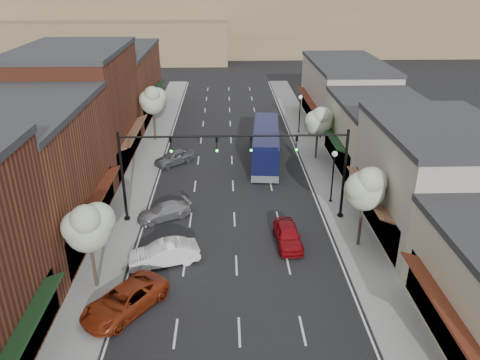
{
  "coord_description": "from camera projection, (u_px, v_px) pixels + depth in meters",
  "views": [
    {
      "loc": [
        -0.57,
        -22.84,
        17.17
      ],
      "look_at": [
        0.5,
        10.31,
        2.2
      ],
      "focal_mm": 35.0,
      "sensor_mm": 36.0,
      "label": 1
    }
  ],
  "objects": [
    {
      "name": "parked_car_d",
      "position": [
        174.0,
        157.0,
        44.93
      ],
      "size": [
        4.13,
        3.92,
        1.39
      ],
      "primitive_type": "imported",
      "rotation": [
        0.0,
        0.0,
        -0.85
      ],
      "color": "#5A5D62",
      "rests_on": "ground"
    },
    {
      "name": "hill_far",
      "position": [
        227.0,
        23.0,
        107.41
      ],
      "size": [
        120.0,
        30.0,
        12.0
      ],
      "primitive_type": "cube",
      "color": "#7A6647",
      "rests_on": "ground"
    },
    {
      "name": "bldg_right_far",
      "position": [
        344.0,
        93.0,
        55.93
      ],
      "size": [
        9.14,
        16.1,
        7.4
      ],
      "color": "#AB9E92",
      "rests_on": "ground"
    },
    {
      "name": "red_hatchback",
      "position": [
        288.0,
        235.0,
        31.73
      ],
      "size": [
        1.86,
        4.21,
        1.41
      ],
      "primitive_type": "imported",
      "rotation": [
        0.0,
        0.0,
        0.05
      ],
      "color": "maroon",
      "rests_on": "ground"
    },
    {
      "name": "curb_right",
      "position": [
        305.0,
        164.0,
        44.91
      ],
      "size": [
        0.25,
        73.0,
        0.17
      ],
      "primitive_type": "cube",
      "color": "gray",
      "rests_on": "ground"
    },
    {
      "name": "lamp_post_near",
      "position": [
        333.0,
        168.0,
        36.44
      ],
      "size": [
        0.44,
        0.44,
        4.44
      ],
      "color": "black",
      "rests_on": "ground"
    },
    {
      "name": "bldg_left_midfar",
      "position": [
        79.0,
        108.0,
        43.47
      ],
      "size": [
        10.14,
        14.1,
        10.9
      ],
      "color": "brown",
      "rests_on": "ground"
    },
    {
      "name": "lamp_post_far",
      "position": [
        300.0,
        108.0,
        52.38
      ],
      "size": [
        0.44,
        0.44,
        4.44
      ],
      "color": "black",
      "rests_on": "ground"
    },
    {
      "name": "sidewalk_right",
      "position": [
        319.0,
        164.0,
        44.95
      ],
      "size": [
        2.8,
        73.0,
        0.15
      ],
      "primitive_type": "cube",
      "color": "gray",
      "rests_on": "ground"
    },
    {
      "name": "bldg_right_midfar",
      "position": [
        379.0,
        135.0,
        43.38
      ],
      "size": [
        9.14,
        12.1,
        6.4
      ],
      "color": "#B6AD91",
      "rests_on": "ground"
    },
    {
      "name": "tree_left_near",
      "position": [
        88.0,
        226.0,
        25.86
      ],
      "size": [
        2.85,
        2.65,
        5.69
      ],
      "color": "#47382B",
      "rests_on": "ground"
    },
    {
      "name": "sidewalk_left",
      "position": [
        144.0,
        166.0,
        44.46
      ],
      "size": [
        2.8,
        73.0,
        0.15
      ],
      "primitive_type": "cube",
      "color": "gray",
      "rests_on": "ground"
    },
    {
      "name": "bldg_left_far",
      "position": [
        116.0,
        83.0,
        58.56
      ],
      "size": [
        10.14,
        18.1,
        8.4
      ],
      "color": "brown",
      "rests_on": "ground"
    },
    {
      "name": "coach_bus",
      "position": [
        266.0,
        144.0,
        45.11
      ],
      "size": [
        3.4,
        11.26,
        3.39
      ],
      "rotation": [
        0.0,
        0.0,
        -0.09
      ],
      "color": "#0D1136",
      "rests_on": "ground"
    },
    {
      "name": "bldg_left_midnear",
      "position": [
        21.0,
        176.0,
        31.02
      ],
      "size": [
        10.14,
        14.1,
        9.4
      ],
      "color": "brown",
      "rests_on": "ground"
    },
    {
      "name": "parked_car_c",
      "position": [
        164.0,
        211.0,
        35.07
      ],
      "size": [
        4.39,
        3.41,
        1.19
      ],
      "primitive_type": "imported",
      "rotation": [
        0.0,
        0.0,
        -1.08
      ],
      "color": "#97989C",
      "rests_on": "ground"
    },
    {
      "name": "hill_near",
      "position": [
        106.0,
        39.0,
        96.57
      ],
      "size": [
        50.0,
        20.0,
        8.0
      ],
      "primitive_type": "cube",
      "color": "#7A6647",
      "rests_on": "ground"
    },
    {
      "name": "parked_car_a",
      "position": [
        125.0,
        300.0,
        25.47
      ],
      "size": [
        4.96,
        5.54,
        1.43
      ],
      "primitive_type": "imported",
      "rotation": [
        0.0,
        0.0,
        -0.64
      ],
      "color": "maroon",
      "rests_on": "ground"
    },
    {
      "name": "curb_left",
      "position": [
        159.0,
        166.0,
        44.5
      ],
      "size": [
        0.25,
        73.0,
        0.17
      ],
      "primitive_type": "cube",
      "color": "gray",
      "rests_on": "ground"
    },
    {
      "name": "signal_mast_right",
      "position": [
        313.0,
        162.0,
        33.43
      ],
      "size": [
        8.22,
        0.46,
        7.0
      ],
      "color": "black",
      "rests_on": "ground"
    },
    {
      "name": "tree_right_far",
      "position": [
        319.0,
        120.0,
        44.66
      ],
      "size": [
        2.85,
        2.65,
        5.43
      ],
      "color": "#47382B",
      "rests_on": "ground"
    },
    {
      "name": "ground",
      "position": [
        237.0,
        285.0,
        27.88
      ],
      "size": [
        160.0,
        160.0,
        0.0
      ],
      "primitive_type": "plane",
      "color": "black",
      "rests_on": "ground"
    },
    {
      "name": "tree_right_near",
      "position": [
        366.0,
        187.0,
        29.89
      ],
      "size": [
        2.85,
        2.65,
        5.95
      ],
      "color": "#47382B",
      "rests_on": "ground"
    },
    {
      "name": "parked_car_b",
      "position": [
        164.0,
        254.0,
        29.61
      ],
      "size": [
        4.72,
        2.74,
        1.47
      ],
      "primitive_type": "imported",
      "rotation": [
        0.0,
        0.0,
        -1.29
      ],
      "color": "white",
      "rests_on": "ground"
    },
    {
      "name": "bldg_right_midnear",
      "position": [
        434.0,
        181.0,
        32.14
      ],
      "size": [
        9.14,
        12.1,
        7.9
      ],
      "color": "#AB9E92",
      "rests_on": "ground"
    },
    {
      "name": "signal_mast_left",
      "position": [
        155.0,
        163.0,
        33.11
      ],
      "size": [
        8.22,
        0.46,
        7.0
      ],
      "color": "black",
      "rests_on": "ground"
    },
    {
      "name": "tree_left_far",
      "position": [
        153.0,
        100.0,
        49.39
      ],
      "size": [
        2.85,
        2.65,
        6.13
      ],
      "color": "#47382B",
      "rests_on": "ground"
    }
  ]
}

